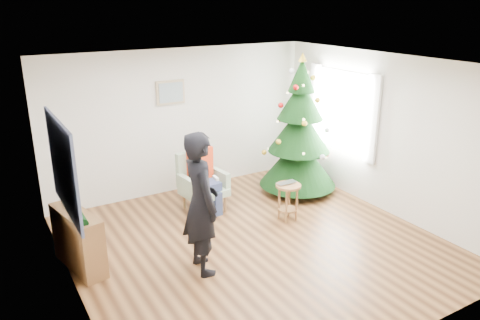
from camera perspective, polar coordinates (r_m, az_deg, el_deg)
floor at (r=6.95m, az=1.85°, el=-10.15°), size 5.00×5.00×0.00m
ceiling at (r=6.12m, az=2.11°, el=11.64°), size 5.00×5.00×0.00m
wall_back at (r=8.54m, az=-7.13°, el=4.72°), size 5.00×0.00×5.00m
wall_front at (r=4.68m, az=18.88°, el=-8.51°), size 5.00×0.00×5.00m
wall_left at (r=5.57m, az=-20.33°, el=-4.22°), size 0.00×5.00×5.00m
wall_right at (r=7.99m, az=17.27°, el=3.01°), size 0.00×5.00×5.00m
window_panel at (r=8.60m, az=12.37°, el=5.90°), size 0.04×1.30×1.40m
curtains at (r=8.58m, az=12.22°, el=5.88°), size 0.05×1.75×1.50m
christmas_tree at (r=8.46m, az=7.26°, el=3.45°), size 1.40×1.40×2.53m
stool at (r=7.56m, az=5.85°, el=-5.09°), size 0.40×0.40×0.61m
laptop at (r=7.44m, az=5.93°, el=-2.91°), size 0.33×0.22×0.03m
armchair at (r=7.91m, az=-4.65°, el=-3.56°), size 0.78×0.72×0.98m
seated_person at (r=7.76m, az=-4.49°, el=-1.65°), size 0.42×0.60×1.29m
standing_man at (r=5.95m, az=-4.80°, el=-5.29°), size 0.51×0.72×1.88m
game_controller at (r=5.89m, az=-2.99°, el=-2.21°), size 0.05×0.13×0.04m
console at (r=6.55m, az=-19.10°, el=-9.22°), size 0.50×1.04×0.80m
garland at (r=6.37m, az=-19.51°, el=-5.88°), size 0.14×0.90×0.14m
tapestry at (r=5.76m, az=-20.81°, el=-0.83°), size 0.03×1.50×1.15m
framed_picture at (r=8.31m, az=-8.45°, el=8.16°), size 0.52×0.05×0.42m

